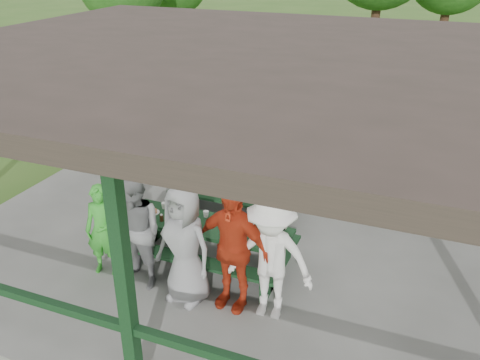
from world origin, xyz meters
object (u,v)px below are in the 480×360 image
at_px(contestant_grey_mid, 185,245).
at_px(contestant_red, 232,248).
at_px(contestant_grey_left, 136,233).
at_px(pickup_truck, 459,88).
at_px(contestant_white_fedora, 271,258).
at_px(farm_trailer, 228,87).
at_px(spectator_grey, 353,176).
at_px(spectator_lblue, 266,153).
at_px(picnic_table_far, 238,185).
at_px(contestant_green, 103,230).
at_px(spectator_blue, 211,135).
at_px(picnic_table_near, 207,239).

bearing_deg(contestant_grey_mid, contestant_red, 22.70).
bearing_deg(contestant_grey_left, contestant_red, 20.04).
bearing_deg(pickup_truck, contestant_white_fedora, -179.38).
xyz_separation_m(pickup_truck, farm_trailer, (-6.71, -2.35, -0.05)).
height_order(contestant_grey_left, contestant_grey_mid, contestant_grey_mid).
bearing_deg(contestant_grey_mid, contestant_grey_left, -171.62).
distance_m(spectator_grey, farm_trailer, 7.36).
height_order(contestant_white_fedora, spectator_lblue, contestant_white_fedora).
distance_m(spectator_lblue, spectator_grey, 1.79).
bearing_deg(picnic_table_far, farm_trailer, 114.68).
height_order(contestant_grey_left, spectator_grey, contestant_grey_left).
distance_m(contestant_grey_mid, spectator_grey, 3.98).
relative_size(picnic_table_far, contestant_grey_mid, 1.31).
bearing_deg(spectator_lblue, contestant_grey_left, 83.48).
height_order(picnic_table_far, farm_trailer, farm_trailer).
distance_m(contestant_green, contestant_grey_mid, 1.49).
xyz_separation_m(spectator_blue, pickup_truck, (5.09, 7.11, -0.20)).
height_order(contestant_red, farm_trailer, contestant_red).
distance_m(contestant_white_fedora, pickup_truck, 11.54).
bearing_deg(contestant_grey_mid, spectator_grey, 76.23).
xyz_separation_m(contestant_grey_left, contestant_grey_mid, (0.82, -0.04, 0.02)).
bearing_deg(contestant_grey_mid, picnic_table_far, 108.54).
xyz_separation_m(contestant_green, farm_trailer, (-1.74, 8.96, -0.16)).
height_order(contestant_red, pickup_truck, contestant_red).
xyz_separation_m(contestant_green, spectator_blue, (-0.13, 4.20, 0.09)).
bearing_deg(spectator_blue, picnic_table_near, 105.55).
bearing_deg(contestant_red, contestant_green, -174.18).
bearing_deg(spectator_grey, contestant_grey_left, 40.52).
height_order(picnic_table_far, pickup_truck, pickup_truck).
xyz_separation_m(picnic_table_near, contestant_green, (-1.39, -0.76, 0.27)).
relative_size(spectator_lblue, farm_trailer, 0.44).
xyz_separation_m(contestant_white_fedora, pickup_truck, (2.27, 11.31, -0.28)).
xyz_separation_m(spectator_lblue, pickup_truck, (3.59, 7.69, -0.22)).
height_order(picnic_table_far, spectator_blue, spectator_blue).
distance_m(contestant_grey_left, contestant_grey_mid, 0.82).
relative_size(spectator_blue, farm_trailer, 0.42).
distance_m(contestant_white_fedora, spectator_grey, 3.51).
relative_size(spectator_blue, pickup_truck, 0.31).
bearing_deg(contestant_grey_mid, spectator_lblue, 102.80).
xyz_separation_m(picnic_table_near, picnic_table_far, (-0.28, 2.00, -0.01)).
height_order(contestant_grey_left, spectator_blue, contestant_grey_left).
relative_size(picnic_table_near, picnic_table_far, 1.13).
relative_size(contestant_white_fedora, pickup_truck, 0.35).
bearing_deg(contestant_grey_left, farm_trailer, 121.40).
bearing_deg(contestant_green, picnic_table_near, 13.40).
distance_m(picnic_table_far, spectator_lblue, 0.98).
height_order(spectator_lblue, spectator_blue, spectator_lblue).
bearing_deg(contestant_green, spectator_lblue, 53.94).
relative_size(contestant_red, pickup_truck, 0.35).
relative_size(spectator_grey, farm_trailer, 0.36).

